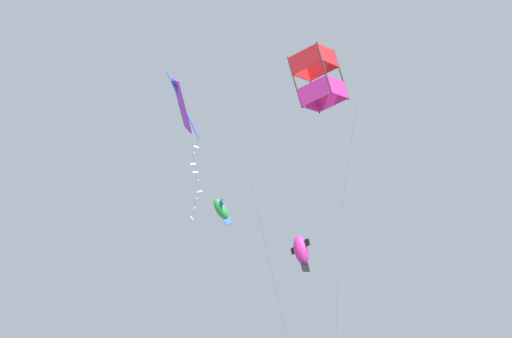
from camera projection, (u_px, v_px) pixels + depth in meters
name	position (u px, v px, depth m)	size (l,w,h in m)	color
kite_box_near_right	(318.00, 79.00, 27.54)	(2.49, 2.20, 7.02)	red
kite_fish_mid_left	(221.00, 209.00, 36.36)	(2.20, 2.50, 4.91)	green
kite_diamond_far_centre	(182.00, 106.00, 26.13)	(3.46, 4.43, 10.11)	purple
kite_fish_low_drifter	(301.00, 250.00, 33.55)	(2.19, 2.00, 7.77)	#DB2D93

